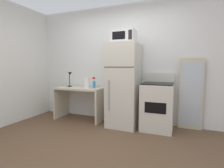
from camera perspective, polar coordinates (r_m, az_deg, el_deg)
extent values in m
plane|color=brown|center=(2.70, -8.11, -21.49)|extent=(12.00, 12.00, 0.00)
cube|color=silver|center=(3.97, 4.00, 6.68)|extent=(5.00, 0.10, 2.60)
cube|color=beige|center=(4.09, -10.55, -1.43)|extent=(1.13, 0.56, 0.04)
cube|color=beige|center=(4.46, -16.43, -5.86)|extent=(0.04, 0.56, 0.71)
cube|color=beige|center=(3.89, -3.59, -7.31)|extent=(0.04, 0.56, 0.71)
cylinder|color=black|center=(4.32, -13.86, -0.73)|extent=(0.11, 0.11, 0.02)
cylinder|color=black|center=(4.31, -13.90, 1.11)|extent=(0.02, 0.02, 0.26)
cone|color=black|center=(4.27, -13.79, 3.32)|extent=(0.10, 0.10, 0.08)
cylinder|color=white|center=(3.91, -8.36, 0.34)|extent=(0.11, 0.11, 0.24)
cylinder|color=#2D8CEA|center=(3.94, -5.95, -0.17)|extent=(0.06, 0.06, 0.16)
cylinder|color=white|center=(3.93, -5.96, 1.32)|extent=(0.02, 0.02, 0.04)
cube|color=red|center=(3.92, -6.04, 1.95)|extent=(0.06, 0.03, 0.04)
cube|color=beige|center=(3.57, 3.93, -0.40)|extent=(0.61, 0.66, 1.71)
cube|color=black|center=(3.24, 2.17, 5.63)|extent=(0.59, 0.00, 0.01)
cylinder|color=gray|center=(3.34, -1.08, -3.77)|extent=(0.02, 0.02, 0.60)
cube|color=silver|center=(3.58, 3.94, 15.40)|extent=(0.46, 0.34, 0.26)
cube|color=black|center=(3.44, 2.19, 15.82)|extent=(0.26, 0.01, 0.15)
cube|color=black|center=(3.37, 6.03, 16.00)|extent=(0.07, 0.01, 0.18)
cube|color=beige|center=(3.52, 14.77, -7.32)|extent=(0.60, 0.60, 0.90)
cube|color=black|center=(3.45, 14.96, 0.15)|extent=(0.57, 0.58, 0.02)
cube|color=beige|center=(3.72, 15.52, 2.08)|extent=(0.60, 0.04, 0.18)
cube|color=black|center=(3.22, 14.12, -7.72)|extent=(0.38, 0.01, 0.20)
cube|color=#C6B793|center=(3.71, 24.72, -3.06)|extent=(0.44, 0.03, 1.40)
cube|color=#B2BCC6|center=(3.70, 24.74, -3.10)|extent=(0.39, 0.00, 1.26)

